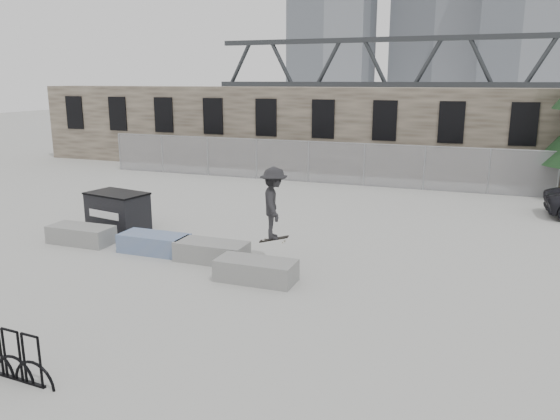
% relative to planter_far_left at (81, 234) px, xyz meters
% --- Properties ---
extents(ground, '(120.00, 120.00, 0.00)m').
position_rel_planter_far_left_xyz_m(ground, '(3.44, -0.27, -0.30)').
color(ground, '#A6A5A1').
rests_on(ground, ground).
extents(stone_wall, '(36.00, 2.58, 4.50)m').
position_rel_planter_far_left_xyz_m(stone_wall, '(3.44, 15.97, 1.96)').
color(stone_wall, brown).
rests_on(stone_wall, ground).
extents(chainlink_fence, '(22.06, 0.06, 2.02)m').
position_rel_planter_far_left_xyz_m(chainlink_fence, '(3.44, 12.23, 0.74)').
color(chainlink_fence, gray).
rests_on(chainlink_fence, ground).
extents(planter_far_left, '(2.00, 0.90, 0.55)m').
position_rel_planter_far_left_xyz_m(planter_far_left, '(0.00, 0.00, 0.00)').
color(planter_far_left, gray).
rests_on(planter_far_left, ground).
extents(planter_center_left, '(2.00, 0.90, 0.55)m').
position_rel_planter_far_left_xyz_m(planter_center_left, '(2.61, 0.01, 0.00)').
color(planter_center_left, '#34599D').
rests_on(planter_center_left, ground).
extents(planter_center_right, '(2.00, 0.90, 0.55)m').
position_rel_planter_far_left_xyz_m(planter_center_right, '(4.55, -0.11, 0.00)').
color(planter_center_right, gray).
rests_on(planter_center_right, ground).
extents(planter_offset, '(2.00, 0.90, 0.55)m').
position_rel_planter_far_left_xyz_m(planter_offset, '(6.30, -1.09, 0.00)').
color(planter_offset, gray).
rests_on(planter_offset, ground).
extents(dumpster, '(2.16, 1.55, 1.29)m').
position_rel_planter_far_left_xyz_m(dumpster, '(0.19, 1.60, 0.36)').
color(dumpster, black).
rests_on(dumpster, ground).
extents(truss_bridge, '(70.00, 3.00, 9.80)m').
position_rel_planter_far_left_xyz_m(truss_bridge, '(13.44, 54.73, 3.84)').
color(truss_bridge, '#2D3033').
rests_on(truss_bridge, ground).
extents(skateboarder, '(1.15, 1.43, 2.06)m').
position_rel_planter_far_left_xyz_m(skateboarder, '(6.29, 0.17, 1.43)').
color(skateboarder, black).
rests_on(skateboarder, ground).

